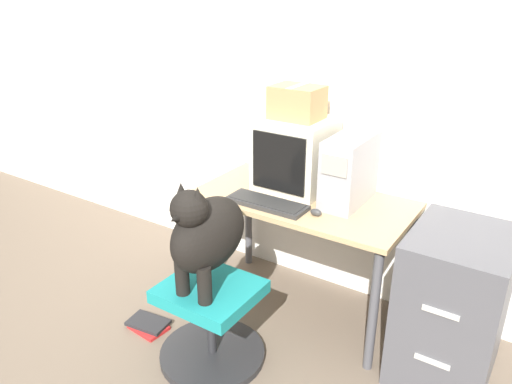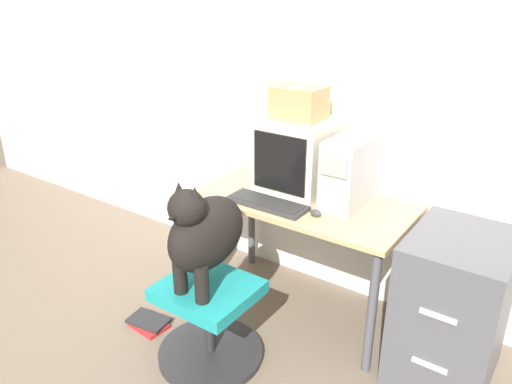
{
  "view_description": "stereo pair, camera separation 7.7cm",
  "coord_description": "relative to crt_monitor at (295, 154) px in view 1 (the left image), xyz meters",
  "views": [
    {
      "loc": [
        1.23,
        -2.04,
        1.92
      ],
      "look_at": [
        -0.15,
        0.06,
        0.86
      ],
      "focal_mm": 35.0,
      "sensor_mm": 36.0,
      "label": 1
    },
    {
      "loc": [
        1.29,
        -2.0,
        1.92
      ],
      "look_at": [
        -0.15,
        0.06,
        0.86
      ],
      "focal_mm": 35.0,
      "sensor_mm": 36.0,
      "label": 2
    }
  ],
  "objects": [
    {
      "name": "ground_plane",
      "position": [
        0.12,
        -0.44,
        -0.97
      ],
      "size": [
        12.0,
        12.0,
        0.0
      ],
      "primitive_type": "plane",
      "color": "#6B5B4C"
    },
    {
      "name": "pc_tower",
      "position": [
        0.36,
        -0.02,
        -0.02
      ],
      "size": [
        0.19,
        0.42,
        0.39
      ],
      "color": "#99999E",
      "rests_on": "desk"
    },
    {
      "name": "wall_back",
      "position": [
        0.12,
        0.28,
        0.33
      ],
      "size": [
        8.0,
        0.05,
        2.6
      ],
      "color": "white",
      "rests_on": "ground_plane"
    },
    {
      "name": "dog",
      "position": [
        -0.05,
        -0.8,
        -0.19
      ],
      "size": [
        0.26,
        0.51,
        0.61
      ],
      "color": "black",
      "rests_on": "office_chair"
    },
    {
      "name": "crt_monitor",
      "position": [
        0.0,
        0.0,
        0.0
      ],
      "size": [
        0.41,
        0.39,
        0.43
      ],
      "color": "beige",
      "rests_on": "desk"
    },
    {
      "name": "office_chair",
      "position": [
        -0.05,
        -0.78,
        -0.74
      ],
      "size": [
        0.58,
        0.58,
        0.46
      ],
      "color": "#262628",
      "rests_on": "ground_plane"
    },
    {
      "name": "desk",
      "position": [
        0.12,
        -0.11,
        -0.32
      ],
      "size": [
        1.24,
        0.65,
        0.76
      ],
      "color": "tan",
      "rests_on": "ground_plane"
    },
    {
      "name": "computer_mouse",
      "position": [
        0.29,
        -0.29,
        -0.2
      ],
      "size": [
        0.07,
        0.04,
        0.04
      ],
      "color": "#333333",
      "rests_on": "desk"
    },
    {
      "name": "keyboard",
      "position": [
        0.0,
        -0.31,
        -0.2
      ],
      "size": [
        0.47,
        0.17,
        0.03
      ],
      "color": "#2D2D2D",
      "rests_on": "desk"
    },
    {
      "name": "book_stack_floor",
      "position": [
        -0.53,
        -0.8,
        -0.95
      ],
      "size": [
        0.26,
        0.19,
        0.04
      ],
      "color": "red",
      "rests_on": "ground_plane"
    },
    {
      "name": "filing_cabinet",
      "position": [
        1.03,
        -0.18,
        -0.57
      ],
      "size": [
        0.47,
        0.6,
        0.8
      ],
      "color": "#4C4C51",
      "rests_on": "ground_plane"
    },
    {
      "name": "cardboard_box",
      "position": [
        -0.0,
        0.0,
        0.31
      ],
      "size": [
        0.28,
        0.22,
        0.19
      ],
      "color": "#A87F51",
      "rests_on": "crt_monitor"
    }
  ]
}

